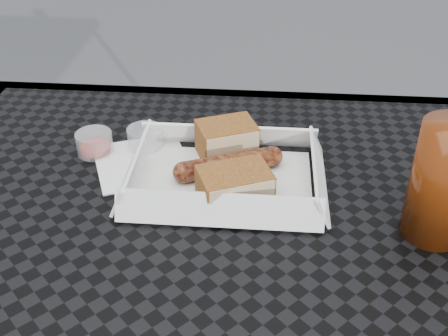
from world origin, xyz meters
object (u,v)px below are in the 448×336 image
at_px(patio_table, 203,302).
at_px(bratwurst, 229,164).
at_px(food_tray, 225,182).
at_px(drink_glass, 443,182).

relative_size(patio_table, bratwurst, 5.74).
bearing_deg(patio_table, bratwurst, 82.90).
bearing_deg(patio_table, food_tray, 83.68).
relative_size(food_tray, bratwurst, 1.58).
bearing_deg(drink_glass, food_tray, 162.63).
distance_m(patio_table, bratwurst, 0.18).
bearing_deg(bratwurst, drink_glass, -21.25).
bearing_deg(food_tray, drink_glass, -17.37).
xyz_separation_m(patio_table, drink_glass, (0.26, 0.06, 0.15)).
bearing_deg(food_tray, bratwurst, 76.82).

